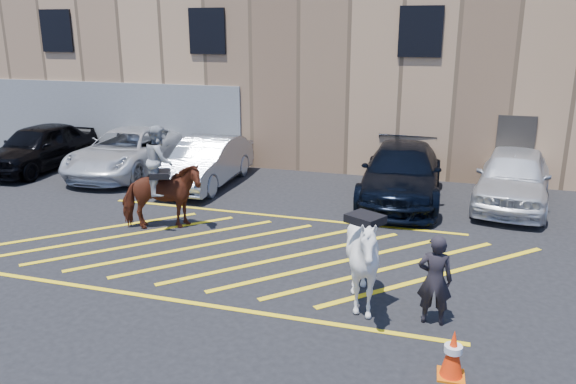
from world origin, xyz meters
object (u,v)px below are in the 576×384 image
(car_blue_suv, at_px, (402,173))
(handler, at_px, (435,280))
(car_black_suv, at_px, (39,147))
(car_silver_sedan, at_px, (207,162))
(traffic_cone, at_px, (453,354))
(mounted_bay, at_px, (161,188))
(car_white_suv, at_px, (513,177))
(saddled_white, at_px, (364,259))
(car_white_pickup, at_px, (127,152))

(car_blue_suv, distance_m, handler, 7.03)
(car_black_suv, height_order, car_blue_suv, car_black_suv)
(car_silver_sedan, xyz_separation_m, traffic_cone, (7.52, -8.20, -0.36))
(car_blue_suv, relative_size, mounted_bay, 2.08)
(car_black_suv, distance_m, handler, 15.15)
(car_white_suv, distance_m, saddled_white, 7.74)
(handler, relative_size, mounted_bay, 0.61)
(mounted_bay, bearing_deg, car_black_suv, 149.48)
(car_white_pickup, bearing_deg, handler, -38.46)
(car_white_suv, relative_size, saddled_white, 2.08)
(car_white_pickup, distance_m, traffic_cone, 13.84)
(car_white_pickup, relative_size, car_blue_suv, 1.00)
(car_black_suv, distance_m, mounted_bay, 8.10)
(mounted_bay, height_order, saddled_white, mounted_bay)
(car_white_pickup, bearing_deg, car_white_suv, -3.38)
(car_black_suv, height_order, mounted_bay, mounted_bay)
(car_white_pickup, distance_m, car_blue_suv, 9.10)
(car_white_pickup, xyz_separation_m, car_silver_sedan, (3.16, -0.59, -0.00))
(traffic_cone, bearing_deg, car_white_pickup, 140.56)
(saddled_white, bearing_deg, mounted_bay, 153.50)
(mounted_bay, bearing_deg, car_silver_sedan, 99.36)
(handler, bearing_deg, car_white_suv, -105.50)
(mounted_bay, bearing_deg, traffic_cone, -31.67)
(car_white_suv, xyz_separation_m, mounted_bay, (-8.26, -4.51, 0.24))
(saddled_white, xyz_separation_m, traffic_cone, (1.54, -1.58, -0.58))
(mounted_bay, bearing_deg, car_white_pickup, 129.98)
(car_white_suv, xyz_separation_m, traffic_cone, (-1.39, -8.74, -0.42))
(traffic_cone, bearing_deg, car_silver_sedan, 132.52)
(saddled_white, relative_size, traffic_cone, 3.04)
(saddled_white, bearing_deg, car_black_suv, 151.18)
(car_black_suv, xyz_separation_m, mounted_bay, (6.98, -4.11, 0.24))
(saddled_white, distance_m, traffic_cone, 2.28)
(car_white_pickup, xyz_separation_m, car_white_suv, (12.07, -0.04, 0.05))
(handler, bearing_deg, car_black_suv, -29.07)
(handler, height_order, traffic_cone, handler)
(car_silver_sedan, relative_size, saddled_white, 1.99)
(car_silver_sedan, bearing_deg, saddled_white, -48.79)
(car_white_suv, xyz_separation_m, saddled_white, (-2.93, -7.17, 0.16))
(car_white_suv, bearing_deg, saddled_white, -104.72)
(car_black_suv, bearing_deg, car_silver_sedan, -1.17)
(car_silver_sedan, bearing_deg, mounted_bay, -81.52)
(car_black_suv, relative_size, handler, 2.98)
(car_blue_suv, bearing_deg, car_silver_sedan, 179.78)
(car_blue_suv, height_order, handler, handler)
(mounted_bay, xyz_separation_m, saddled_white, (5.33, -2.66, -0.08))
(car_black_suv, height_order, car_white_pickup, car_black_suv)
(handler, distance_m, mounted_bay, 7.09)
(mounted_bay, bearing_deg, car_blue_suv, 38.23)
(car_white_pickup, height_order, saddled_white, saddled_white)
(car_silver_sedan, height_order, mounted_bay, mounted_bay)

